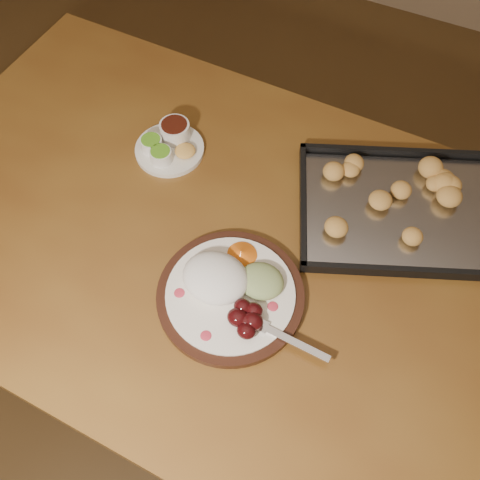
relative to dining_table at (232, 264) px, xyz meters
The scene contains 5 objects.
ground 0.68m from the dining_table, behind, with size 4.00×4.00×0.00m, color #52391C.
dining_table is the anchor object (origin of this frame).
dinner_plate 0.17m from the dining_table, 65.31° to the right, with size 0.36×0.28×0.07m.
condiment_saucer 0.31m from the dining_table, 145.95° to the left, with size 0.16×0.16×0.05m.
baking_tray 0.38m from the dining_table, 36.67° to the left, with size 0.51×0.45×0.04m.
Camera 1 is at (0.44, -0.51, 1.68)m, focal length 40.00 mm.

